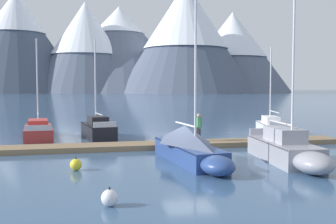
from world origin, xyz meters
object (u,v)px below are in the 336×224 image
(sailboat_second_berth, at_px, (97,129))
(person_on_dock, at_px, (199,125))
(sailboat_nearest_berth, at_px, (38,130))
(mooring_buoy_channel_marker, at_px, (110,198))
(sailboat_mid_dock_port, at_px, (190,145))
(sailboat_far_berth, at_px, (270,126))
(sailboat_mid_dock_starboard, at_px, (288,150))
(mooring_buoy_inner_mooring, at_px, (76,165))

(sailboat_second_berth, bearing_deg, person_on_dock, -37.37)
(sailboat_nearest_berth, height_order, mooring_buoy_channel_marker, sailboat_nearest_berth)
(sailboat_nearest_berth, relative_size, person_on_dock, 4.19)
(sailboat_mid_dock_port, bearing_deg, sailboat_far_berth, 49.68)
(sailboat_second_berth, distance_m, sailboat_mid_dock_starboard, 14.24)
(sailboat_mid_dock_starboard, distance_m, mooring_buoy_channel_marker, 10.22)
(mooring_buoy_inner_mooring, bearing_deg, sailboat_mid_dock_port, 11.22)
(sailboat_nearest_berth, xyz_separation_m, mooring_buoy_inner_mooring, (3.19, -12.07, -0.28))
(sailboat_mid_dock_port, bearing_deg, mooring_buoy_inner_mooring, -168.78)
(sailboat_mid_dock_starboard, relative_size, mooring_buoy_inner_mooring, 13.15)
(mooring_buoy_channel_marker, bearing_deg, sailboat_mid_dock_port, 58.42)
(sailboat_mid_dock_port, distance_m, mooring_buoy_channel_marker, 7.80)
(sailboat_far_berth, relative_size, mooring_buoy_inner_mooring, 11.27)
(sailboat_nearest_berth, bearing_deg, sailboat_mid_dock_port, -52.23)
(person_on_dock, relative_size, mooring_buoy_channel_marker, 2.80)
(sailboat_second_berth, relative_size, person_on_dock, 4.17)
(sailboat_mid_dock_starboard, bearing_deg, sailboat_nearest_berth, 137.05)
(sailboat_mid_dock_port, distance_m, sailboat_far_berth, 13.70)
(sailboat_second_berth, relative_size, mooring_buoy_channel_marker, 11.68)
(sailboat_mid_dock_port, relative_size, sailboat_far_berth, 1.34)
(sailboat_mid_dock_port, relative_size, sailboat_mid_dock_starboard, 1.15)
(sailboat_nearest_berth, distance_m, person_on_dock, 11.88)
(sailboat_mid_dock_starboard, height_order, mooring_buoy_channel_marker, sailboat_mid_dock_starboard)
(sailboat_second_berth, xyz_separation_m, sailboat_mid_dock_starboard, (8.94, -11.08, -0.01))
(person_on_dock, height_order, mooring_buoy_channel_marker, person_on_dock)
(sailboat_mid_dock_starboard, relative_size, sailboat_far_berth, 1.17)
(person_on_dock, bearing_deg, mooring_buoy_inner_mooring, -138.85)
(sailboat_second_berth, xyz_separation_m, mooring_buoy_channel_marker, (0.31, -16.53, -0.39))
(sailboat_nearest_berth, xyz_separation_m, sailboat_mid_dock_starboard, (13.09, -12.19, 0.10))
(sailboat_far_berth, height_order, mooring_buoy_channel_marker, sailboat_far_berth)
(sailboat_nearest_berth, xyz_separation_m, sailboat_mid_dock_port, (8.53, -11.01, 0.28))
(sailboat_mid_dock_starboard, height_order, sailboat_far_berth, sailboat_mid_dock_starboard)
(sailboat_mid_dock_port, bearing_deg, mooring_buoy_channel_marker, -121.58)
(sailboat_mid_dock_port, bearing_deg, sailboat_mid_dock_starboard, -14.50)
(mooring_buoy_inner_mooring, bearing_deg, person_on_dock, 41.15)
(person_on_dock, distance_m, mooring_buoy_inner_mooring, 9.53)
(sailboat_second_berth, relative_size, mooring_buoy_inner_mooring, 11.89)
(sailboat_second_berth, distance_m, mooring_buoy_inner_mooring, 11.00)
(mooring_buoy_inner_mooring, bearing_deg, sailboat_nearest_berth, 104.82)
(sailboat_mid_dock_port, height_order, person_on_dock, sailboat_mid_dock_port)
(person_on_dock, xyz_separation_m, mooring_buoy_inner_mooring, (-7.14, -6.24, -1.00))
(sailboat_mid_dock_port, relative_size, person_on_dock, 5.29)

